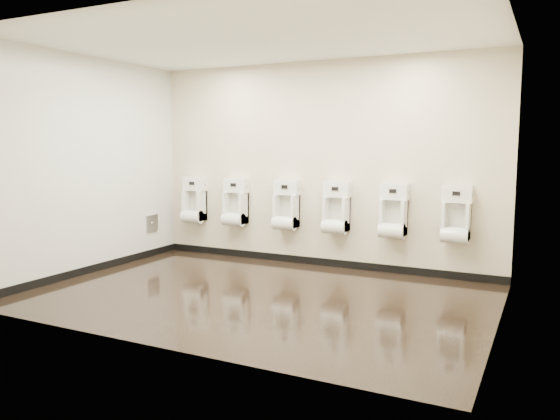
{
  "coord_description": "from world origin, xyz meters",
  "views": [
    {
      "loc": [
        2.88,
        -5.2,
        1.68
      ],
      "look_at": [
        0.0,
        0.55,
        0.9
      ],
      "focal_mm": 35.0,
      "sensor_mm": 36.0,
      "label": 1
    }
  ],
  "objects_px": {
    "access_panel": "(152,223)",
    "urinal_1": "(235,206)",
    "urinal_0": "(194,203)",
    "urinal_4": "(393,215)",
    "urinal_5": "(456,219)",
    "urinal_3": "(336,212)",
    "urinal_2": "(286,209)"
  },
  "relations": [
    {
      "from": "access_panel",
      "to": "urinal_1",
      "type": "distance_m",
      "value": 1.31
    },
    {
      "from": "urinal_0",
      "to": "urinal_5",
      "type": "height_order",
      "value": "same"
    },
    {
      "from": "urinal_0",
      "to": "urinal_4",
      "type": "height_order",
      "value": "same"
    },
    {
      "from": "urinal_0",
      "to": "urinal_1",
      "type": "height_order",
      "value": "same"
    },
    {
      "from": "urinal_1",
      "to": "urinal_2",
      "type": "height_order",
      "value": "same"
    },
    {
      "from": "urinal_1",
      "to": "urinal_5",
      "type": "xyz_separation_m",
      "value": [
        3.13,
        0.0,
        0.0
      ]
    },
    {
      "from": "urinal_0",
      "to": "urinal_1",
      "type": "distance_m",
      "value": 0.74
    },
    {
      "from": "urinal_0",
      "to": "urinal_1",
      "type": "bearing_deg",
      "value": 0.0
    },
    {
      "from": "urinal_2",
      "to": "urinal_5",
      "type": "relative_size",
      "value": 1.0
    },
    {
      "from": "access_panel",
      "to": "urinal_0",
      "type": "xyz_separation_m",
      "value": [
        0.47,
        0.43,
        0.28
      ]
    },
    {
      "from": "urinal_2",
      "to": "urinal_3",
      "type": "distance_m",
      "value": 0.75
    },
    {
      "from": "urinal_2",
      "to": "urinal_3",
      "type": "relative_size",
      "value": 1.0
    },
    {
      "from": "urinal_3",
      "to": "urinal_1",
      "type": "bearing_deg",
      "value": 180.0
    },
    {
      "from": "urinal_1",
      "to": "urinal_5",
      "type": "distance_m",
      "value": 3.13
    },
    {
      "from": "urinal_0",
      "to": "urinal_2",
      "type": "height_order",
      "value": "same"
    },
    {
      "from": "urinal_4",
      "to": "access_panel",
      "type": "bearing_deg",
      "value": -173.14
    },
    {
      "from": "urinal_3",
      "to": "access_panel",
      "type": "bearing_deg",
      "value": -171.25
    },
    {
      "from": "access_panel",
      "to": "urinal_0",
      "type": "distance_m",
      "value": 0.7
    },
    {
      "from": "access_panel",
      "to": "urinal_1",
      "type": "height_order",
      "value": "urinal_1"
    },
    {
      "from": "urinal_5",
      "to": "urinal_2",
      "type": "bearing_deg",
      "value": 180.0
    },
    {
      "from": "urinal_3",
      "to": "urinal_4",
      "type": "relative_size",
      "value": 1.0
    },
    {
      "from": "urinal_0",
      "to": "urinal_3",
      "type": "xyz_separation_m",
      "value": [
        2.31,
        0.0,
        0.0
      ]
    },
    {
      "from": "urinal_0",
      "to": "urinal_5",
      "type": "bearing_deg",
      "value": 0.0
    },
    {
      "from": "urinal_3",
      "to": "urinal_4",
      "type": "xyz_separation_m",
      "value": [
        0.78,
        0.0,
        0.0
      ]
    },
    {
      "from": "urinal_4",
      "to": "urinal_5",
      "type": "height_order",
      "value": "same"
    },
    {
      "from": "urinal_5",
      "to": "urinal_4",
      "type": "bearing_deg",
      "value": 180.0
    },
    {
      "from": "urinal_0",
      "to": "urinal_2",
      "type": "xyz_separation_m",
      "value": [
        1.57,
        0.0,
        0.0
      ]
    },
    {
      "from": "access_panel",
      "to": "urinal_1",
      "type": "bearing_deg",
      "value": 19.53
    },
    {
      "from": "access_panel",
      "to": "urinal_5",
      "type": "distance_m",
      "value": 4.37
    },
    {
      "from": "urinal_3",
      "to": "urinal_5",
      "type": "relative_size",
      "value": 1.0
    },
    {
      "from": "urinal_4",
      "to": "urinal_5",
      "type": "bearing_deg",
      "value": 0.0
    },
    {
      "from": "urinal_1",
      "to": "urinal_3",
      "type": "bearing_deg",
      "value": 0.0
    }
  ]
}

